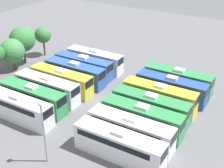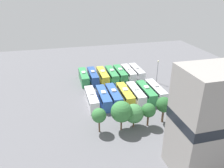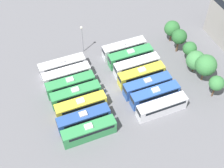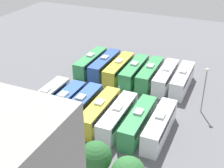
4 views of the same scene
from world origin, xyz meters
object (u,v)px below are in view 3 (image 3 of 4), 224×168
(bus_8, at_px, (131,56))
(bus_12, at_px, (155,95))
(bus_6, at_px, (89,131))
(bus_9, at_px, (137,65))
(bus_11, at_px, (147,85))
(bus_5, at_px, (84,119))
(tree_0, at_px, (172,28))
(worker_person, at_px, (105,91))
(bus_3, at_px, (76,95))
(bus_7, at_px, (124,48))
(tree_4, at_px, (206,65))
(bus_1, at_px, (67,75))
(tree_1, at_px, (179,37))
(bus_2, at_px, (71,85))
(bus_4, at_px, (81,106))
(tree_5, at_px, (217,83))
(bus_13, at_px, (162,107))
(tree_2, at_px, (190,49))
(light_pole, at_px, (82,35))
(bus_0, at_px, (62,66))
(bus_10, at_px, (141,75))
(tree_3, at_px, (196,60))

(bus_8, bearing_deg, bus_12, 0.42)
(bus_6, relative_size, bus_9, 1.00)
(bus_12, bearing_deg, bus_11, -173.03)
(bus_5, height_order, tree_0, tree_0)
(worker_person, bearing_deg, bus_3, -94.74)
(bus_11, bearing_deg, bus_8, 178.37)
(bus_7, xyz_separation_m, tree_4, (14.58, 13.26, 2.94))
(bus_1, xyz_separation_m, tree_1, (0.68, 28.23, 2.83))
(bus_2, relative_size, bus_7, 1.00)
(bus_2, xyz_separation_m, bus_4, (6.35, 0.32, 0.00))
(bus_1, distance_m, bus_7, 15.92)
(tree_5, bearing_deg, bus_13, -91.60)
(bus_1, distance_m, bus_12, 20.34)
(tree_2, distance_m, tree_5, 11.54)
(bus_12, relative_size, light_pole, 1.37)
(bus_13, distance_m, light_pole, 25.83)
(bus_3, distance_m, bus_9, 16.12)
(bus_2, bearing_deg, light_pole, 149.36)
(bus_1, bearing_deg, light_pole, 140.52)
(bus_0, xyz_separation_m, bus_7, (-0.17, 15.74, 0.00))
(bus_3, height_order, tree_2, tree_2)
(worker_person, xyz_separation_m, tree_5, (9.53, 21.77, 3.55))
(bus_10, distance_m, light_pole, 17.25)
(light_pole, bearing_deg, bus_2, -30.64)
(bus_9, xyz_separation_m, tree_1, (-2.45, 12.23, 2.83))
(bus_0, bearing_deg, bus_2, 1.27)
(bus_1, height_order, tree_4, tree_4)
(bus_7, xyz_separation_m, light_pole, (-4.57, -9.11, 3.51))
(bus_0, height_order, tree_1, tree_1)
(bus_13, relative_size, tree_4, 1.51)
(bus_1, bearing_deg, tree_0, 96.72)
(bus_9, relative_size, tree_2, 1.87)
(bus_4, xyz_separation_m, bus_9, (-6.33, 15.72, 0.00))
(bus_6, relative_size, tree_5, 1.82)
(bus_0, height_order, bus_6, same)
(bus_1, xyz_separation_m, bus_7, (-3.29, 15.58, 0.00))
(bus_11, bearing_deg, tree_0, 134.88)
(bus_3, distance_m, bus_11, 15.77)
(bus_6, relative_size, tree_3, 1.86)
(bus_13, bearing_deg, tree_3, 121.74)
(worker_person, bearing_deg, bus_5, -48.53)
(bus_4, height_order, bus_8, same)
(bus_4, relative_size, tree_2, 1.87)
(bus_6, distance_m, tree_4, 29.53)
(light_pole, relative_size, tree_0, 1.32)
(bus_2, bearing_deg, tree_2, 86.71)
(bus_1, xyz_separation_m, worker_person, (6.77, 6.59, -1.10))
(bus_2, bearing_deg, tree_1, 94.91)
(bus_7, relative_size, bus_11, 1.00)
(bus_10, bearing_deg, bus_2, -101.24)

